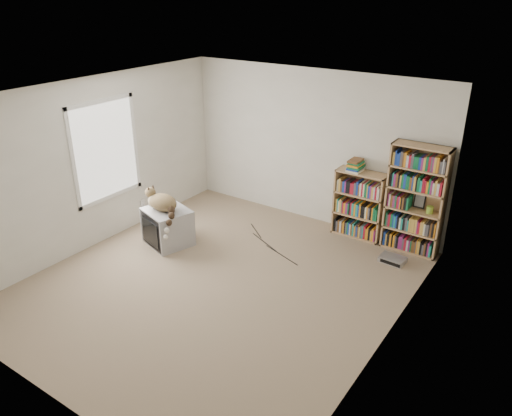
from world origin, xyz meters
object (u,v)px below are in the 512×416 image
Objects in this scene: bookcase_tall at (416,202)px; bookcase_short at (359,206)px; crt_tv at (168,227)px; dvd_player at (393,259)px; cat at (163,206)px.

bookcase_tall is 0.89m from bookcase_short.
bookcase_short is (2.29, 1.89, 0.21)m from crt_tv.
bookcase_short is at bearing 57.20° from crt_tv.
bookcase_short is at bearing 179.94° from bookcase_tall.
bookcase_short reaches higher than dvd_player.
crt_tv is at bearing -151.46° from dvd_player.
crt_tv is at bearing 98.34° from cat.
crt_tv is 0.39m from cat.
bookcase_tall reaches higher than bookcase_short.
cat is (0.02, -0.08, 0.38)m from crt_tv.
dvd_player is (3.06, 1.38, -0.24)m from crt_tv.
bookcase_tall is at bearing 48.73° from crt_tv.
bookcase_tall is 4.63× the size of dvd_player.
bookcase_short reaches higher than cat.
cat is 3.43m from dvd_player.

